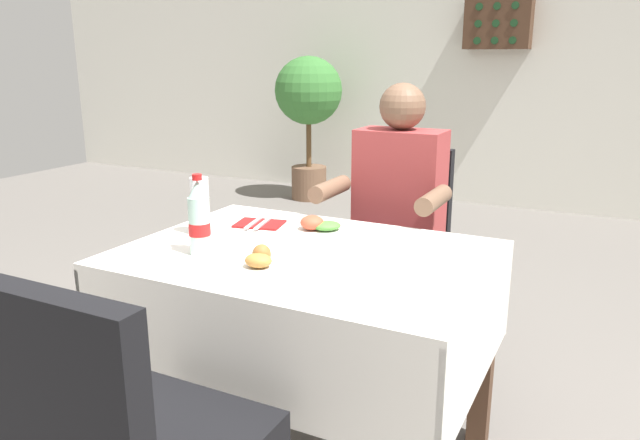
% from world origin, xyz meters
% --- Properties ---
extents(back_wall, '(11.00, 0.12, 2.74)m').
position_xyz_m(back_wall, '(0.00, 4.14, 1.37)').
color(back_wall, silver).
rests_on(back_wall, ground).
extents(main_dining_table, '(1.15, 0.84, 0.76)m').
position_xyz_m(main_dining_table, '(-0.00, -0.01, 0.58)').
color(main_dining_table, white).
rests_on(main_dining_table, ground).
extents(chair_far_diner_seat, '(0.44, 0.50, 0.97)m').
position_xyz_m(chair_far_diner_seat, '(-0.00, 0.80, 0.55)').
color(chair_far_diner_seat, black).
rests_on(chair_far_diner_seat, ground).
extents(seated_diner_far, '(0.50, 0.46, 1.26)m').
position_xyz_m(seated_diner_far, '(0.04, 0.69, 0.71)').
color(seated_diner_far, '#282D42').
rests_on(seated_diner_far, ground).
extents(plate_near_camera, '(0.24, 0.24, 0.07)m').
position_xyz_m(plate_near_camera, '(-0.03, -0.22, 0.78)').
color(plate_near_camera, white).
rests_on(plate_near_camera, main_dining_table).
extents(plate_far_diner, '(0.25, 0.25, 0.06)m').
position_xyz_m(plate_far_diner, '(-0.04, 0.20, 0.78)').
color(plate_far_diner, white).
rests_on(plate_far_diner, main_dining_table).
extents(beer_glass_left, '(0.07, 0.07, 0.20)m').
position_xyz_m(beer_glass_left, '(-0.42, -0.00, 0.86)').
color(beer_glass_left, white).
rests_on(beer_glass_left, main_dining_table).
extents(cola_bottle_primary, '(0.07, 0.07, 0.26)m').
position_xyz_m(cola_bottle_primary, '(-0.29, -0.18, 0.87)').
color(cola_bottle_primary, silver).
rests_on(cola_bottle_primary, main_dining_table).
extents(napkin_cutlery_set, '(0.19, 0.20, 0.01)m').
position_xyz_m(napkin_cutlery_set, '(-0.30, 0.19, 0.76)').
color(napkin_cutlery_set, maroon).
rests_on(napkin_cutlery_set, main_dining_table).
extents(potted_plant_corner, '(0.64, 0.64, 1.37)m').
position_xyz_m(potted_plant_corner, '(-1.86, 3.54, 0.94)').
color(potted_plant_corner, brown).
rests_on(potted_plant_corner, ground).
extents(wall_bottle_rack, '(0.56, 0.21, 0.42)m').
position_xyz_m(wall_bottle_rack, '(-0.23, 3.97, 1.63)').
color(wall_bottle_rack, '#472D1E').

